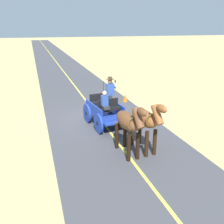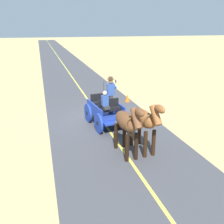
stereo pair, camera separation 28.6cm
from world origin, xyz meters
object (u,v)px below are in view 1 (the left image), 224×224
Objects in this scene: horse_drawn_carriage at (105,110)px; horse_off_side at (129,123)px; horse_near_side at (145,120)px; traffic_cone at (125,98)px.

horse_drawn_carriage reaches higher than horse_off_side.
traffic_cone is (-1.67, -6.48, -1.07)m from horse_near_side.
horse_drawn_carriage is at bearing 55.66° from traffic_cone.
horse_near_side is at bearing -172.83° from horse_off_side.
horse_drawn_carriage is 9.03× the size of traffic_cone.
horse_drawn_carriage is 3.09m from horse_near_side.
horse_near_side is 0.74m from horse_off_side.
horse_near_side is at bearing 75.58° from traffic_cone.
horse_off_side is 7.08m from traffic_cone.
horse_drawn_carriage is 3.09m from horse_off_side.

